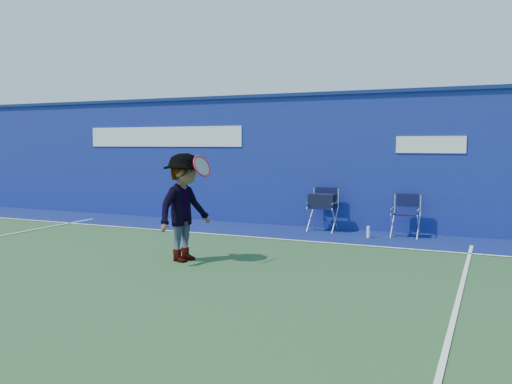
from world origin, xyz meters
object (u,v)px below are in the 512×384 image
at_px(tennis_player, 185,207).
at_px(directors_chair_right, 406,224).
at_px(water_bottle, 368,232).
at_px(directors_chair_left, 323,213).

bearing_deg(tennis_player, directors_chair_right, 52.27).
height_order(directors_chair_right, water_bottle, directors_chair_right).
xyz_separation_m(directors_chair_left, tennis_player, (-1.16, -3.86, 0.49)).
distance_m(directors_chair_left, directors_chair_right, 1.79).
height_order(directors_chair_right, tennis_player, tennis_player).
bearing_deg(directors_chair_right, tennis_player, -127.73).
xyz_separation_m(directors_chair_right, tennis_player, (-2.95, -3.82, 0.61)).
bearing_deg(directors_chair_left, tennis_player, -106.77).
bearing_deg(directors_chair_right, directors_chair_left, 178.50).
relative_size(directors_chair_right, tennis_player, 0.50).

